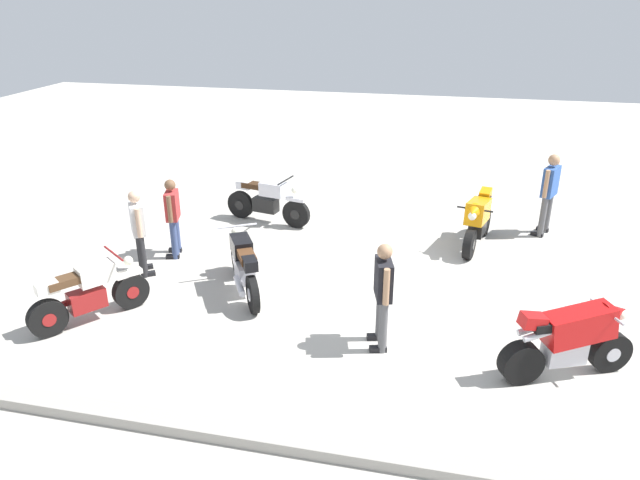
{
  "coord_description": "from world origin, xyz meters",
  "views": [
    {
      "loc": [
        -1.32,
        9.8,
        5.01
      ],
      "look_at": [
        0.81,
        0.22,
        0.75
      ],
      "focal_mm": 33.15,
      "sensor_mm": 36.0,
      "label": 1
    }
  ],
  "objects_px": {
    "motorcycle_black_cruiser": "(244,265)",
    "person_in_red_shirt": "(173,214)",
    "motorcycle_cream_vintage": "(88,294)",
    "person_in_blue_shirt": "(549,189)",
    "motorcycle_orange_sportbike": "(478,219)",
    "person_in_black_shirt": "(383,289)",
    "person_in_white_shirt": "(138,228)",
    "motorcycle_red_sportbike": "(570,339)",
    "motorcycle_silver_cruiser": "(267,201)"
  },
  "relations": [
    {
      "from": "motorcycle_orange_sportbike",
      "to": "motorcycle_cream_vintage",
      "type": "bearing_deg",
      "value": -41.45
    },
    {
      "from": "motorcycle_red_sportbike",
      "to": "person_in_black_shirt",
      "type": "height_order",
      "value": "person_in_black_shirt"
    },
    {
      "from": "person_in_black_shirt",
      "to": "person_in_red_shirt",
      "type": "relative_size",
      "value": 1.05
    },
    {
      "from": "person_in_red_shirt",
      "to": "person_in_white_shirt",
      "type": "bearing_deg",
      "value": 57.75
    },
    {
      "from": "motorcycle_cream_vintage",
      "to": "motorcycle_silver_cruiser",
      "type": "xyz_separation_m",
      "value": [
        -1.49,
        -4.76,
        0.03
      ]
    },
    {
      "from": "motorcycle_cream_vintage",
      "to": "person_in_white_shirt",
      "type": "bearing_deg",
      "value": 37.27
    },
    {
      "from": "motorcycle_cream_vintage",
      "to": "person_in_blue_shirt",
      "type": "height_order",
      "value": "person_in_blue_shirt"
    },
    {
      "from": "motorcycle_black_cruiser",
      "to": "motorcycle_red_sportbike",
      "type": "distance_m",
      "value": 5.32
    },
    {
      "from": "motorcycle_orange_sportbike",
      "to": "motorcycle_black_cruiser",
      "type": "distance_m",
      "value": 4.99
    },
    {
      "from": "motorcycle_cream_vintage",
      "to": "motorcycle_black_cruiser",
      "type": "bearing_deg",
      "value": -18.49
    },
    {
      "from": "person_in_red_shirt",
      "to": "motorcycle_cream_vintage",
      "type": "bearing_deg",
      "value": 68.8
    },
    {
      "from": "person_in_blue_shirt",
      "to": "person_in_red_shirt",
      "type": "distance_m",
      "value": 7.82
    },
    {
      "from": "motorcycle_red_sportbike",
      "to": "person_in_white_shirt",
      "type": "xyz_separation_m",
      "value": [
        7.26,
        -1.64,
        0.33
      ]
    },
    {
      "from": "person_in_black_shirt",
      "to": "person_in_red_shirt",
      "type": "height_order",
      "value": "person_in_black_shirt"
    },
    {
      "from": "motorcycle_orange_sportbike",
      "to": "person_in_blue_shirt",
      "type": "relative_size",
      "value": 1.09
    },
    {
      "from": "person_in_black_shirt",
      "to": "motorcycle_red_sportbike",
      "type": "bearing_deg",
      "value": 161.09
    },
    {
      "from": "person_in_blue_shirt",
      "to": "person_in_red_shirt",
      "type": "height_order",
      "value": "person_in_blue_shirt"
    },
    {
      "from": "motorcycle_orange_sportbike",
      "to": "motorcycle_black_cruiser",
      "type": "height_order",
      "value": "motorcycle_orange_sportbike"
    },
    {
      "from": "motorcycle_silver_cruiser",
      "to": "motorcycle_red_sportbike",
      "type": "relative_size",
      "value": 1.11
    },
    {
      "from": "person_in_black_shirt",
      "to": "motorcycle_cream_vintage",
      "type": "bearing_deg",
      "value": -10.85
    },
    {
      "from": "person_in_black_shirt",
      "to": "motorcycle_silver_cruiser",
      "type": "bearing_deg",
      "value": -69.29
    },
    {
      "from": "motorcycle_cream_vintage",
      "to": "person_in_black_shirt",
      "type": "bearing_deg",
      "value": -49.57
    },
    {
      "from": "motorcycle_black_cruiser",
      "to": "person_in_blue_shirt",
      "type": "bearing_deg",
      "value": -84.48
    },
    {
      "from": "motorcycle_silver_cruiser",
      "to": "person_in_black_shirt",
      "type": "distance_m",
      "value": 5.47
    },
    {
      "from": "motorcycle_cream_vintage",
      "to": "person_in_red_shirt",
      "type": "height_order",
      "value": "person_in_red_shirt"
    },
    {
      "from": "motorcycle_orange_sportbike",
      "to": "motorcycle_black_cruiser",
      "type": "bearing_deg",
      "value": -40.94
    },
    {
      "from": "person_in_white_shirt",
      "to": "person_in_blue_shirt",
      "type": "bearing_deg",
      "value": -9.37
    },
    {
      "from": "motorcycle_cream_vintage",
      "to": "person_in_red_shirt",
      "type": "xyz_separation_m",
      "value": [
        -0.24,
        -2.64,
        0.4
      ]
    },
    {
      "from": "person_in_red_shirt",
      "to": "person_in_blue_shirt",
      "type": "bearing_deg",
      "value": -175.44
    },
    {
      "from": "motorcycle_cream_vintage",
      "to": "person_in_black_shirt",
      "type": "distance_m",
      "value": 4.68
    },
    {
      "from": "motorcycle_cream_vintage",
      "to": "person_in_red_shirt",
      "type": "relative_size",
      "value": 1.05
    },
    {
      "from": "motorcycle_black_cruiser",
      "to": "motorcycle_silver_cruiser",
      "type": "height_order",
      "value": "same"
    },
    {
      "from": "motorcycle_silver_cruiser",
      "to": "person_in_white_shirt",
      "type": "bearing_deg",
      "value": -104.21
    },
    {
      "from": "motorcycle_silver_cruiser",
      "to": "motorcycle_black_cruiser",
      "type": "bearing_deg",
      "value": -67.17
    },
    {
      "from": "motorcycle_cream_vintage",
      "to": "person_in_blue_shirt",
      "type": "distance_m",
      "value": 9.29
    },
    {
      "from": "motorcycle_orange_sportbike",
      "to": "person_in_blue_shirt",
      "type": "distance_m",
      "value": 1.8
    },
    {
      "from": "motorcycle_cream_vintage",
      "to": "person_in_white_shirt",
      "type": "distance_m",
      "value": 1.81
    },
    {
      "from": "motorcycle_black_cruiser",
      "to": "person_in_red_shirt",
      "type": "bearing_deg",
      "value": 27.37
    },
    {
      "from": "person_in_white_shirt",
      "to": "motorcycle_cream_vintage",
      "type": "bearing_deg",
      "value": -124.38
    },
    {
      "from": "motorcycle_black_cruiser",
      "to": "person_in_black_shirt",
      "type": "distance_m",
      "value": 2.83
    },
    {
      "from": "person_in_white_shirt",
      "to": "person_in_red_shirt",
      "type": "bearing_deg",
      "value": 38.78
    },
    {
      "from": "motorcycle_orange_sportbike",
      "to": "person_in_red_shirt",
      "type": "relative_size",
      "value": 1.23
    },
    {
      "from": "motorcycle_orange_sportbike",
      "to": "person_in_black_shirt",
      "type": "relative_size",
      "value": 1.17
    },
    {
      "from": "motorcycle_cream_vintage",
      "to": "motorcycle_silver_cruiser",
      "type": "height_order",
      "value": "motorcycle_silver_cruiser"
    },
    {
      "from": "motorcycle_orange_sportbike",
      "to": "person_in_white_shirt",
      "type": "distance_m",
      "value": 6.69
    },
    {
      "from": "motorcycle_black_cruiser",
      "to": "person_in_black_shirt",
      "type": "height_order",
      "value": "person_in_black_shirt"
    },
    {
      "from": "motorcycle_black_cruiser",
      "to": "motorcycle_orange_sportbike",
      "type": "bearing_deg",
      "value": -83.81
    },
    {
      "from": "person_in_red_shirt",
      "to": "person_in_white_shirt",
      "type": "relative_size",
      "value": 0.97
    },
    {
      "from": "motorcycle_red_sportbike",
      "to": "person_in_red_shirt",
      "type": "relative_size",
      "value": 1.18
    },
    {
      "from": "motorcycle_silver_cruiser",
      "to": "person_in_blue_shirt",
      "type": "distance_m",
      "value": 6.12
    }
  ]
}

